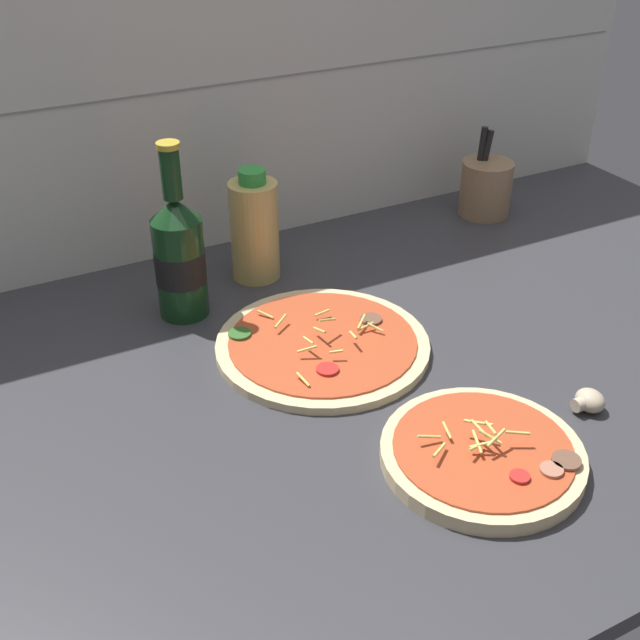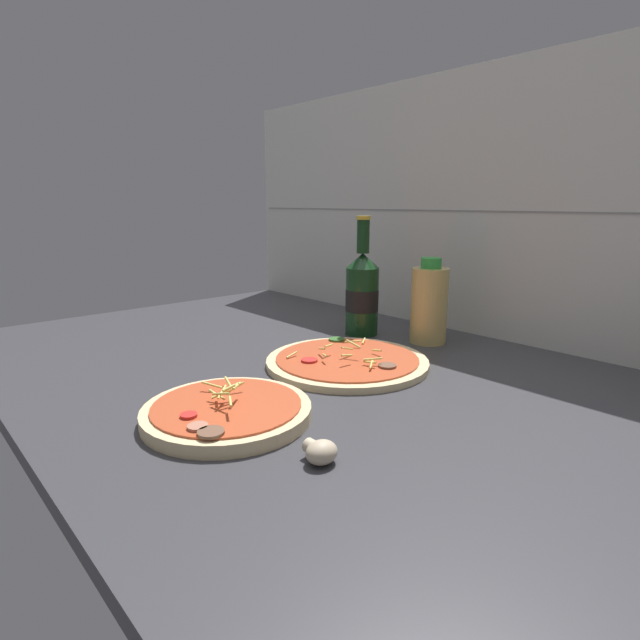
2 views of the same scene
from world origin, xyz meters
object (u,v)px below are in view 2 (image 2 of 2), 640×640
at_px(beer_bottle, 362,293).
at_px(mushroom_left, 320,452).
at_px(oil_bottle, 429,304).
at_px(pizza_far, 347,361).
at_px(pizza_near, 227,411).

bearing_deg(beer_bottle, mushroom_left, -51.22).
bearing_deg(oil_bottle, pizza_far, -91.21).
xyz_separation_m(beer_bottle, oil_bottle, (0.14, 0.06, -0.01)).
height_order(beer_bottle, mushroom_left, beer_bottle).
height_order(pizza_near, mushroom_left, pizza_near).
xyz_separation_m(pizza_near, oil_bottle, (-0.05, 0.53, 0.07)).
height_order(pizza_far, beer_bottle, beer_bottle).
bearing_deg(pizza_far, oil_bottle, 88.79).
height_order(pizza_far, mushroom_left, pizza_far).
xyz_separation_m(pizza_near, mushroom_left, (0.18, 0.02, 0.00)).
distance_m(pizza_near, pizza_far, 0.30).
bearing_deg(oil_bottle, mushroom_left, -66.28).
relative_size(oil_bottle, mushroom_left, 4.37).
xyz_separation_m(oil_bottle, mushroom_left, (0.23, -0.51, -0.07)).
height_order(oil_bottle, mushroom_left, oil_bottle).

